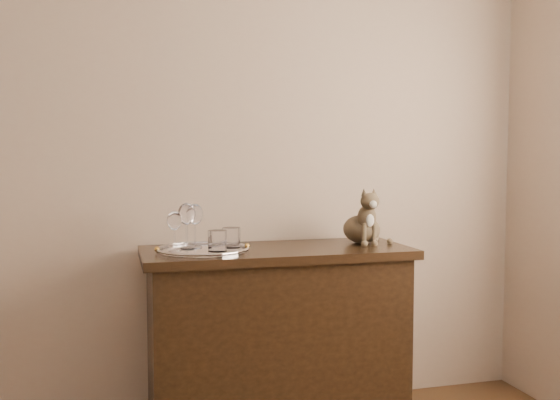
% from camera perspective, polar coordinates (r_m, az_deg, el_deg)
% --- Properties ---
extents(wall_back, '(4.00, 0.10, 2.70)m').
position_cam_1_polar(wall_back, '(3.00, -13.07, 5.60)').
color(wall_back, tan).
rests_on(wall_back, ground).
extents(sideboard, '(1.20, 0.50, 0.85)m').
position_cam_1_polar(sideboard, '(2.90, -0.30, -12.75)').
color(sideboard, black).
rests_on(sideboard, ground).
extents(tray, '(0.40, 0.40, 0.01)m').
position_cam_1_polar(tray, '(2.72, -7.05, -4.63)').
color(tray, silver).
rests_on(tray, sideboard).
extents(wine_glass_a, '(0.08, 0.08, 0.20)m').
position_cam_1_polar(wine_glass_a, '(2.75, -8.52, -2.36)').
color(wine_glass_a, silver).
rests_on(wine_glass_a, tray).
extents(wine_glass_b, '(0.07, 0.07, 0.19)m').
position_cam_1_polar(wine_glass_b, '(2.79, -7.79, -2.34)').
color(wine_glass_b, white).
rests_on(wine_glass_b, tray).
extents(wine_glass_c, '(0.06, 0.06, 0.17)m').
position_cam_1_polar(wine_glass_c, '(2.70, -9.63, -2.81)').
color(wine_glass_c, white).
rests_on(wine_glass_c, tray).
extents(tumbler_a, '(0.08, 0.08, 0.09)m').
position_cam_1_polar(tumbler_a, '(2.66, -5.74, -3.74)').
color(tumbler_a, white).
rests_on(tumbler_a, tray).
extents(tumbler_c, '(0.08, 0.08, 0.09)m').
position_cam_1_polar(tumbler_c, '(2.77, -4.48, -3.46)').
color(tumbler_c, silver).
rests_on(tumbler_c, tray).
extents(cat, '(0.27, 0.25, 0.27)m').
position_cam_1_polar(cat, '(2.98, 7.48, -1.39)').
color(cat, brown).
rests_on(cat, sideboard).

